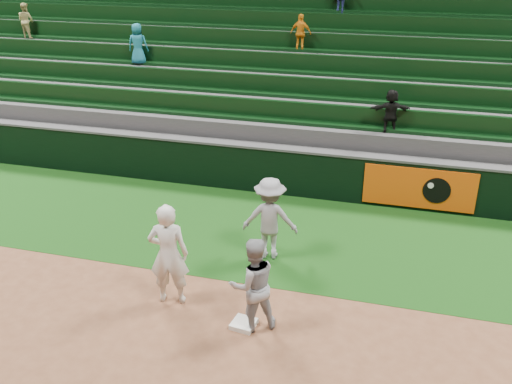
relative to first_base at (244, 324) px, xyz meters
The scene contains 8 objects.
ground 0.41m from the first_base, 124.54° to the left, with size 70.00×70.00×0.00m, color brown.
foul_grass 3.34m from the first_base, 93.95° to the left, with size 36.00×4.20×0.01m, color #0F370D.
first_base is the anchor object (origin of this frame).
first_baseman 1.79m from the first_base, 165.60° to the left, with size 0.71×0.46×1.94m, color silver.
baserunner 0.81m from the first_base, 19.18° to the left, with size 0.81×0.63×1.67m, color #989BA2.
base_coach 2.51m from the first_base, 93.35° to the left, with size 1.12×0.65×1.74m, color gray.
field_wall 5.57m from the first_base, 92.11° to the left, with size 36.00×0.45×1.25m.
stadium_seating 9.45m from the first_base, 91.44° to the left, with size 36.00×5.95×5.12m.
Camera 1 is at (2.51, -7.90, 6.12)m, focal length 40.00 mm.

